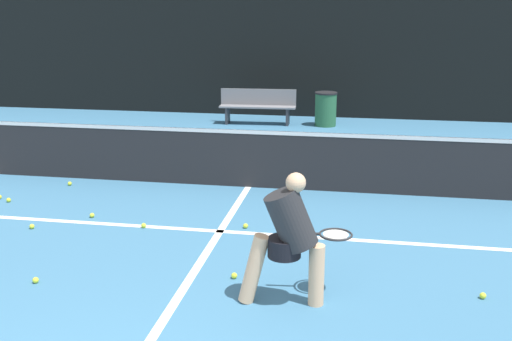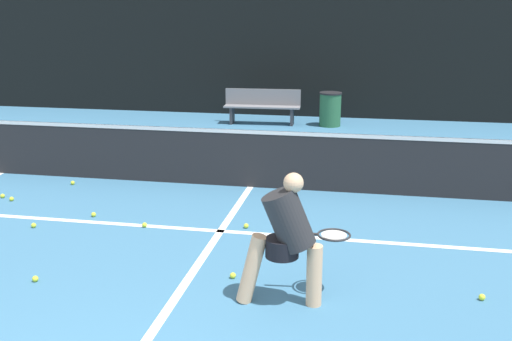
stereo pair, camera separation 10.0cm
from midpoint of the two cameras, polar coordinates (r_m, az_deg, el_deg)
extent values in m
cube|color=white|center=(7.95, -3.04, -5.78)|extent=(8.25, 0.10, 0.01)
cube|color=white|center=(7.19, -4.64, -8.16)|extent=(0.10, 5.75, 0.01)
cube|color=#232326|center=(9.69, -0.24, 1.12)|extent=(11.00, 0.02, 0.95)
cube|color=white|center=(9.59, -0.24, 3.69)|extent=(11.00, 0.03, 0.06)
cube|color=black|center=(15.98, 4.36, 10.65)|extent=(24.00, 0.06, 3.08)
cylinder|color=#DBAD84|center=(6.01, 6.05, -9.91)|extent=(0.16, 0.16, 0.63)
cylinder|color=#DBAD84|center=(6.01, 0.06, -9.34)|extent=(0.33, 0.19, 0.74)
cylinder|color=black|center=(5.90, 2.99, -7.33)|extent=(0.33, 0.33, 0.19)
cylinder|color=#262628|center=(5.79, 3.63, -4.73)|extent=(0.54, 0.37, 0.67)
sphere|color=#DBAD84|center=(5.67, 4.09, -1.18)|extent=(0.19, 0.19, 0.19)
cylinder|color=#262628|center=(6.11, 4.99, -6.03)|extent=(0.30, 0.06, 0.03)
torus|color=#262628|center=(6.12, 7.91, -6.09)|extent=(0.37, 0.37, 0.02)
cylinder|color=beige|center=(6.12, 7.91, -6.09)|extent=(0.28, 0.28, 0.01)
sphere|color=#D1E033|center=(6.64, -1.78, -9.96)|extent=(0.07, 0.07, 0.07)
sphere|color=#D1E033|center=(10.04, -22.73, -2.24)|extent=(0.07, 0.07, 0.07)
sphere|color=#D1E033|center=(10.37, -16.80, -1.13)|extent=(0.07, 0.07, 0.07)
sphere|color=#D1E033|center=(6.61, 21.14, -11.19)|extent=(0.07, 0.07, 0.07)
sphere|color=#D1E033|center=(8.55, 2.84, -3.99)|extent=(0.07, 0.07, 0.07)
sphere|color=#D1E033|center=(8.19, -10.22, -5.12)|extent=(0.07, 0.07, 0.07)
sphere|color=#D1E033|center=(8.57, -20.11, -4.92)|extent=(0.07, 0.07, 0.07)
sphere|color=#D1E033|center=(8.75, -14.89, -4.07)|extent=(0.07, 0.07, 0.07)
sphere|color=#D1E033|center=(8.03, -0.59, -5.29)|extent=(0.07, 0.07, 0.07)
sphere|color=#D1E033|center=(9.83, -21.98, -2.52)|extent=(0.07, 0.07, 0.07)
sphere|color=#D1E033|center=(6.96, -19.89, -9.67)|extent=(0.07, 0.07, 0.07)
cube|color=slate|center=(14.92, 0.77, 6.08)|extent=(1.90, 0.45, 0.04)
cube|color=slate|center=(15.06, 0.85, 6.98)|extent=(1.89, 0.13, 0.42)
cube|color=#333338|center=(15.06, -2.10, 5.32)|extent=(0.06, 0.32, 0.44)
cube|color=#333338|center=(14.88, 3.66, 5.17)|extent=(0.06, 0.32, 0.44)
cylinder|color=#28603D|center=(14.84, 7.27, 5.73)|extent=(0.52, 0.52, 0.79)
cylinder|color=black|center=(14.77, 7.32, 7.32)|extent=(0.55, 0.55, 0.04)
cube|color=navy|center=(19.53, -0.27, 8.26)|extent=(1.72, 4.52, 0.83)
cube|color=#1E2328|center=(19.23, -0.40, 10.22)|extent=(1.44, 2.71, 0.55)
cylinder|color=black|center=(20.83, 2.61, 8.38)|extent=(0.18, 0.60, 0.60)
cylinder|color=black|center=(18.00, 1.28, 7.26)|extent=(0.18, 0.60, 0.60)
cylinder|color=brown|center=(23.77, 18.64, 12.51)|extent=(0.28, 0.28, 3.93)
cylinder|color=brown|center=(22.30, -9.46, 12.26)|extent=(0.28, 0.28, 3.39)
cube|color=#B2ADA3|center=(32.30, 7.86, 15.25)|extent=(36.00, 2.40, 5.62)
camera|label=1|loc=(0.05, -89.60, 0.11)|focal=42.00mm
camera|label=2|loc=(0.05, 90.40, -0.11)|focal=42.00mm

